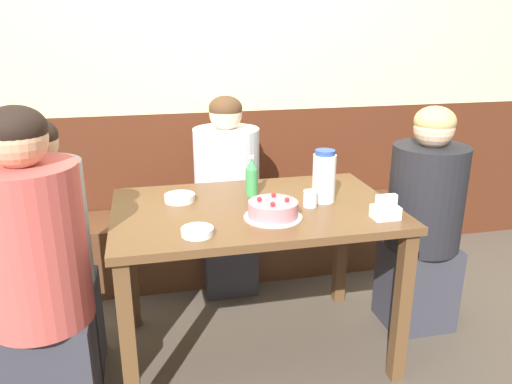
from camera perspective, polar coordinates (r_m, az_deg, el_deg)
ground_plane at (r=2.60m, az=-0.16°, el=-17.42°), size 12.00×12.00×0.00m
back_wall at (r=3.15m, az=-4.50°, el=13.48°), size 4.80×0.04×2.50m
bench_seat at (r=3.20m, az=-3.44°, el=-5.75°), size 2.36×0.38×0.42m
dining_table at (r=2.28m, az=-0.17°, el=-4.08°), size 1.25×0.80×0.75m
birthday_cake at (r=2.10m, az=1.96°, el=-2.04°), size 0.25×0.25×0.09m
water_pitcher at (r=2.29m, az=7.77°, el=1.78°), size 0.11×0.11×0.24m
soju_bottle at (r=2.35m, az=-0.49°, el=1.75°), size 0.06×0.06×0.20m
napkin_holder at (r=2.16m, az=14.59°, el=-1.99°), size 0.11×0.08×0.11m
bowl_soup_white at (r=1.95m, az=-6.72°, el=-4.50°), size 0.13×0.13×0.03m
bowl_rice_small at (r=2.33m, az=-8.71°, el=-0.65°), size 0.14×0.14×0.03m
glass_water_tall at (r=2.24m, az=6.21°, el=-0.76°), size 0.06×0.06×0.07m
person_teal_shirt at (r=2.91m, az=-3.31°, el=-0.65°), size 0.37×0.37×1.16m
person_pale_blue_shirt at (r=2.06m, az=-23.68°, el=-8.61°), size 0.38×0.38×1.27m
person_grey_tee at (r=2.34m, az=-22.30°, el=-7.23°), size 0.34×0.34×1.18m
person_dark_striped at (r=2.67m, az=18.58°, el=-3.36°), size 0.37×0.37×1.17m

